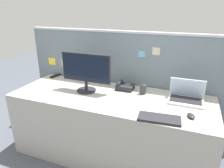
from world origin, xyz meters
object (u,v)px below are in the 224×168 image
at_px(desktop_monitor, 86,70).
at_px(keyboard_main, 159,118).
at_px(laptop, 186,96).
at_px(cell_phone_silver_slab, 49,99).
at_px(desk_phone, 125,87).
at_px(pen_cup, 143,89).
at_px(tv_remote, 56,76).
at_px(computer_mouse_right_hand, 191,116).

xyz_separation_m(desktop_monitor, keyboard_main, (0.88, -0.35, -0.23)).
bearing_deg(laptop, cell_phone_silver_slab, -159.92).
bearing_deg(desk_phone, cell_phone_silver_slab, -139.63).
bearing_deg(pen_cup, tv_remote, 173.21).
bearing_deg(laptop, pen_cup, 178.27).
xyz_separation_m(computer_mouse_right_hand, tv_remote, (-1.78, 0.51, -0.01)).
height_order(keyboard_main, computer_mouse_right_hand, computer_mouse_right_hand).
distance_m(desktop_monitor, desk_phone, 0.49).
xyz_separation_m(keyboard_main, tv_remote, (-1.53, 0.65, -0.00)).
bearing_deg(laptop, desktop_monitor, -172.72).
relative_size(desktop_monitor, computer_mouse_right_hand, 5.83).
relative_size(cell_phone_silver_slab, tv_remote, 0.88).
xyz_separation_m(desktop_monitor, tv_remote, (-0.64, 0.30, -0.24)).
bearing_deg(desktop_monitor, pen_cup, 13.67).
bearing_deg(keyboard_main, cell_phone_silver_slab, 174.87).
xyz_separation_m(laptop, desk_phone, (-0.68, 0.07, -0.02)).
bearing_deg(laptop, keyboard_main, -111.57).
distance_m(laptop, tv_remote, 1.73).
height_order(computer_mouse_right_hand, tv_remote, computer_mouse_right_hand).
distance_m(desk_phone, tv_remote, 1.04).
distance_m(cell_phone_silver_slab, tv_remote, 0.76).
bearing_deg(tv_remote, desktop_monitor, -12.30).
distance_m(desk_phone, computer_mouse_right_hand, 0.85).
bearing_deg(cell_phone_silver_slab, keyboard_main, -6.19).
bearing_deg(computer_mouse_right_hand, tv_remote, 143.22).
relative_size(desk_phone, keyboard_main, 0.53).
bearing_deg(keyboard_main, computer_mouse_right_hand, 23.53).
bearing_deg(keyboard_main, desktop_monitor, 153.26).
height_order(laptop, pen_cup, laptop).
height_order(laptop, cell_phone_silver_slab, laptop).
bearing_deg(cell_phone_silver_slab, tv_remote, 114.38).
bearing_deg(desk_phone, tv_remote, 174.55).
bearing_deg(cell_phone_silver_slab, laptop, 13.82).
bearing_deg(pen_cup, keyboard_main, -62.30).
height_order(desktop_monitor, keyboard_main, desktop_monitor).
height_order(computer_mouse_right_hand, cell_phone_silver_slab, computer_mouse_right_hand).
distance_m(keyboard_main, computer_mouse_right_hand, 0.29).
height_order(desktop_monitor, laptop, desktop_monitor).
xyz_separation_m(keyboard_main, computer_mouse_right_hand, (0.25, 0.14, 0.01)).
xyz_separation_m(desktop_monitor, desk_phone, (0.39, 0.20, -0.21)).
xyz_separation_m(keyboard_main, pen_cup, (-0.26, 0.50, 0.04)).
height_order(desk_phone, computer_mouse_right_hand, desk_phone).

